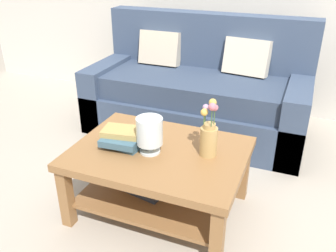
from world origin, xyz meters
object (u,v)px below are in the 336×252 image
(couch, at_px, (198,93))
(flower_pitcher, at_px, (209,135))
(glass_hurricane_vase, at_px, (150,132))
(coffee_table, at_px, (159,167))
(book_stack_main, at_px, (124,138))

(couch, xyz_separation_m, flower_pitcher, (0.45, -1.21, 0.23))
(glass_hurricane_vase, height_order, flower_pitcher, flower_pitcher)
(couch, relative_size, coffee_table, 1.85)
(couch, height_order, book_stack_main, couch)
(coffee_table, relative_size, flower_pitcher, 3.00)
(couch, relative_size, glass_hurricane_vase, 8.63)
(coffee_table, distance_m, glass_hurricane_vase, 0.27)
(glass_hurricane_vase, bearing_deg, flower_pitcher, 16.70)
(book_stack_main, xyz_separation_m, glass_hurricane_vase, (0.19, -0.02, 0.08))
(book_stack_main, distance_m, flower_pitcher, 0.54)
(coffee_table, bearing_deg, glass_hurricane_vase, -135.59)
(coffee_table, height_order, flower_pitcher, flower_pitcher)
(couch, distance_m, flower_pitcher, 1.31)
(couch, height_order, coffee_table, couch)
(book_stack_main, relative_size, flower_pitcher, 0.89)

